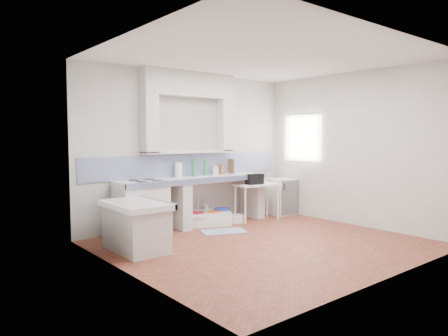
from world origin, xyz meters
TOP-DOWN VIEW (x-y plane):
  - floor at (0.00, 0.00)m, footprint 4.50×4.50m
  - ceiling at (0.00, 0.00)m, footprint 4.50×4.50m
  - wall_back at (0.00, 2.00)m, footprint 4.50×0.00m
  - wall_front at (0.00, -2.00)m, footprint 4.50×0.00m
  - wall_left at (-2.25, 0.00)m, footprint 0.00×4.50m
  - wall_right at (2.25, 0.00)m, footprint 0.00×4.50m
  - alcove_mass at (-0.10, 1.88)m, footprint 1.90×0.25m
  - window_frame at (2.42, 1.20)m, footprint 0.35×0.86m
  - lace_valance at (2.28, 1.20)m, footprint 0.01×0.84m
  - counter_slab at (-0.10, 1.70)m, footprint 3.00×0.60m
  - counter_lip at (-0.10, 1.42)m, footprint 3.00×0.04m
  - counter_pier_left at (-1.50, 1.70)m, footprint 0.20×0.55m
  - counter_pier_mid at (-0.45, 1.70)m, footprint 0.20×0.55m
  - counter_pier_right at (1.30, 1.70)m, footprint 0.20×0.55m
  - peninsula_top at (-1.70, 0.90)m, footprint 0.70×1.10m
  - peninsula_base at (-1.70, 0.90)m, footprint 0.60×1.00m
  - peninsula_lip at (-1.37, 0.90)m, footprint 0.04×1.10m
  - backsplash at (0.00, 1.99)m, footprint 4.27×0.03m
  - stove at (-1.10, 1.72)m, footprint 0.61×0.59m
  - sink at (0.07, 1.68)m, footprint 1.05×0.83m
  - side_table at (1.16, 1.41)m, footprint 0.92×0.62m
  - fridge at (1.99, 1.54)m, footprint 0.53×0.53m
  - bucket_red at (-0.11, 1.64)m, footprint 0.29×0.29m
  - bucket_orange at (0.19, 1.52)m, footprint 0.34×0.34m
  - bucket_blue at (0.42, 1.58)m, footprint 0.37×0.37m
  - basin_white at (0.69, 1.51)m, footprint 0.46×0.46m
  - water_bottle_a at (-0.01, 1.85)m, footprint 0.10×0.10m
  - water_bottle_b at (0.26, 1.85)m, footprint 0.12×0.12m
  - black_bag at (1.06, 1.37)m, footprint 0.34×0.23m
  - green_bottle_a at (-0.05, 1.82)m, footprint 0.09×0.09m
  - green_bottle_b at (0.21, 1.82)m, footprint 0.08×0.08m
  - knife_block at (0.65, 1.85)m, footprint 0.11×0.09m
  - cutting_board at (0.88, 1.85)m, footprint 0.05×0.22m
  - paper_towel at (-0.36, 1.85)m, footprint 0.17×0.17m
  - soap_bottle at (0.46, 1.83)m, footprint 0.13×0.13m
  - rug at (0.01, 1.02)m, footprint 0.85×0.67m

SIDE VIEW (x-z plane):
  - floor at x=0.00m, z-range 0.00..0.00m
  - rug at x=0.01m, z-range 0.00..0.01m
  - basin_white at x=0.69m, z-range 0.00..0.14m
  - sink at x=0.07m, z-range 0.00..0.22m
  - bucket_orange at x=0.19m, z-range 0.00..0.26m
  - bucket_red at x=-0.11m, z-range 0.00..0.26m
  - water_bottle_a at x=-0.01m, z-range 0.00..0.28m
  - bucket_blue at x=0.42m, z-range 0.00..0.28m
  - water_bottle_b at x=0.26m, z-range 0.00..0.34m
  - peninsula_base at x=-1.70m, z-range 0.00..0.62m
  - side_table at x=1.16m, z-range 0.34..0.38m
  - fridge at x=1.99m, z-range 0.00..0.75m
  - counter_pier_left at x=-1.50m, z-range 0.00..0.82m
  - counter_pier_mid at x=-0.45m, z-range 0.00..0.82m
  - counter_pier_right at x=1.30m, z-range 0.00..0.82m
  - stove at x=-1.10m, z-range 0.00..0.86m
  - peninsula_top at x=-1.70m, z-range 0.62..0.70m
  - peninsula_lip at x=-1.37m, z-range 0.61..0.71m
  - black_bag at x=1.06m, z-range 0.71..0.91m
  - counter_slab at x=-0.10m, z-range 0.82..0.90m
  - counter_lip at x=-0.10m, z-range 0.81..0.91m
  - knife_block at x=0.65m, z-range 0.90..1.09m
  - soap_bottle at x=0.46m, z-range 0.90..1.12m
  - paper_towel at x=-0.36m, z-range 0.90..1.16m
  - cutting_board at x=0.88m, z-range 0.90..1.19m
  - green_bottle_b at x=0.21m, z-range 0.90..1.21m
  - green_bottle_a at x=-0.05m, z-range 0.90..1.23m
  - backsplash at x=0.00m, z-range 0.90..1.30m
  - wall_back at x=0.00m, z-range -0.85..3.65m
  - wall_front at x=0.00m, z-range -0.85..3.65m
  - wall_left at x=-2.25m, z-range -0.85..3.65m
  - wall_right at x=2.25m, z-range -0.85..3.65m
  - window_frame at x=2.42m, z-range 1.07..2.13m
  - lace_valance at x=2.28m, z-range 1.86..2.10m
  - alcove_mass at x=-0.10m, z-range 2.35..2.80m
  - ceiling at x=0.00m, z-range 2.80..2.80m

